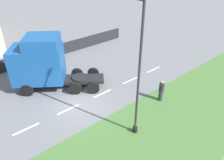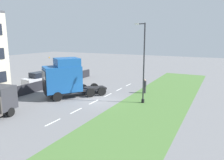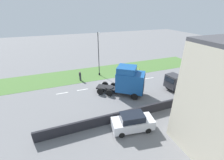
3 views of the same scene
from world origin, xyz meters
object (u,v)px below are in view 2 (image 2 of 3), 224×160
object	(u,v)px
lorry_cab	(65,78)
lamp_post	(143,67)
parked_car	(39,80)
pedestrian	(145,86)

from	to	relation	value
lorry_cab	lamp_post	world-z (taller)	lamp_post
parked_car	lamp_post	distance (m)	15.79
pedestrian	parked_car	bearing A→B (deg)	12.48
parked_car	lamp_post	bearing A→B (deg)	-174.53
parked_car	pedestrian	bearing A→B (deg)	-159.18
lamp_post	pedestrian	size ratio (longest dim) A/B	4.69
parked_car	pedestrian	distance (m)	14.77
parked_car	lorry_cab	bearing A→B (deg)	166.20
lorry_cab	parked_car	world-z (taller)	lorry_cab
lorry_cab	pedestrian	size ratio (longest dim) A/B	4.01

